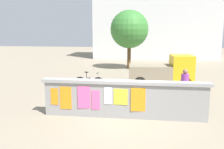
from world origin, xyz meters
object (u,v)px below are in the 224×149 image
object	(u,v)px
person_walking	(185,83)
bicycle_near	(89,82)
auto_rickshaw_truck	(164,71)
bicycle_far	(92,89)
motorcycle	(127,93)
tree_roadside	(129,29)

from	to	relation	value
person_walking	bicycle_near	bearing A→B (deg)	151.88
auto_rickshaw_truck	bicycle_far	world-z (taller)	auto_rickshaw_truck
auto_rickshaw_truck	person_walking	bearing A→B (deg)	-80.09
auto_rickshaw_truck	motorcycle	world-z (taller)	auto_rickshaw_truck
bicycle_near	tree_roadside	size ratio (longest dim) A/B	0.35
auto_rickshaw_truck	person_walking	xyz separation A→B (m)	(0.63, -3.62, 0.09)
bicycle_far	tree_roadside	xyz separation A→B (m)	(1.22, 9.12, 2.94)
bicycle_near	bicycle_far	bearing A→B (deg)	-73.05
motorcycle	bicycle_far	world-z (taller)	bicycle_far
motorcycle	bicycle_far	distance (m)	1.96
bicycle_near	bicycle_far	size ratio (longest dim) A/B	1.04
bicycle_far	motorcycle	bearing A→B (deg)	-24.02
bicycle_far	person_walking	bearing A→B (deg)	-11.70
motorcycle	person_walking	bearing A→B (deg)	-2.18
bicycle_near	auto_rickshaw_truck	bearing A→B (deg)	13.95
motorcycle	bicycle_far	xyz separation A→B (m)	(-1.79, 0.80, -0.10)
motorcycle	bicycle_far	size ratio (longest dim) A/B	1.16
motorcycle	tree_roadside	size ratio (longest dim) A/B	0.39
bicycle_near	person_walking	bearing A→B (deg)	-28.12
auto_rickshaw_truck	motorcycle	xyz separation A→B (m)	(-1.89, -3.53, -0.44)
auto_rickshaw_truck	bicycle_far	size ratio (longest dim) A/B	2.25
person_walking	tree_roadside	xyz separation A→B (m)	(-3.10, 10.01, 2.32)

